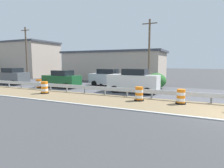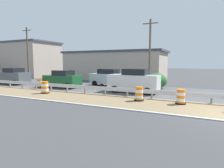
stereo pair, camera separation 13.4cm
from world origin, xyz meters
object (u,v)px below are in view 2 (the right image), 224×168
at_px(traffic_barrel_mid, 45,88).
at_px(traffic_barrel_close, 139,95).
at_px(traffic_barrel_far, 40,84).
at_px(car_distant_b, 134,81).
at_px(traffic_barrel_nearest, 181,97).
at_px(car_mid_far_lane, 110,78).
at_px(utility_pole_mid, 28,53).
at_px(car_trailing_far_lane, 62,79).
at_px(car_lead_far_lane, 13,76).
at_px(utility_pole_near, 150,51).

bearing_deg(traffic_barrel_mid, traffic_barrel_close, -86.96).
bearing_deg(traffic_barrel_close, traffic_barrel_far, 80.22).
relative_size(traffic_barrel_mid, car_distant_b, 0.23).
height_order(traffic_barrel_nearest, traffic_barrel_mid, traffic_barrel_mid).
distance_m(traffic_barrel_close, car_mid_far_lane, 8.84).
bearing_deg(utility_pole_mid, traffic_barrel_close, -112.56).
height_order(car_trailing_far_lane, car_distant_b, car_distant_b).
height_order(car_lead_far_lane, car_trailing_far_lane, car_lead_far_lane).
bearing_deg(traffic_barrel_far, traffic_barrel_mid, -127.27).
xyz_separation_m(traffic_barrel_far, car_distant_b, (1.39, -10.37, 0.67)).
xyz_separation_m(traffic_barrel_close, car_trailing_far_lane, (3.40, 9.89, 0.50)).
bearing_deg(car_distant_b, car_lead_far_lane, 1.28).
height_order(traffic_barrel_far, car_distant_b, car_distant_b).
xyz_separation_m(traffic_barrel_nearest, utility_pole_mid, (8.81, 24.41, 3.88)).
bearing_deg(utility_pole_mid, traffic_barrel_mid, -126.08).
bearing_deg(traffic_barrel_far, car_lead_far_lane, 78.21).
bearing_deg(utility_pole_mid, traffic_barrel_far, -125.66).
relative_size(traffic_barrel_nearest, car_lead_far_lane, 0.23).
xyz_separation_m(traffic_barrel_close, utility_pole_near, (9.68, 1.73, 3.63)).
distance_m(traffic_barrel_nearest, utility_pole_near, 11.19).
xyz_separation_m(traffic_barrel_mid, utility_pole_near, (10.14, -6.91, 3.60)).
height_order(traffic_barrel_mid, car_distant_b, car_distant_b).
distance_m(traffic_barrel_close, car_distant_b, 3.85).
distance_m(car_mid_far_lane, car_trailing_far_lane, 5.37).
height_order(traffic_barrel_nearest, traffic_barrel_close, traffic_barrel_close).
relative_size(traffic_barrel_close, utility_pole_near, 0.13).
bearing_deg(utility_pole_near, utility_pole_mid, 92.09).
relative_size(traffic_barrel_nearest, traffic_barrel_far, 1.04).
bearing_deg(traffic_barrel_far, utility_pole_mid, 54.34).
distance_m(car_mid_far_lane, car_distant_b, 5.26).
bearing_deg(traffic_barrel_close, traffic_barrel_nearest, -87.16).
height_order(utility_pole_near, utility_pole_mid, utility_pole_mid).
bearing_deg(traffic_barrel_mid, traffic_barrel_far, 52.73).
relative_size(traffic_barrel_nearest, car_trailing_far_lane, 0.23).
bearing_deg(car_mid_far_lane, car_trailing_far_lane, -139.32).
xyz_separation_m(car_mid_far_lane, utility_pole_mid, (2.21, 15.87, 3.32)).
bearing_deg(car_trailing_far_lane, traffic_barrel_far, 35.08).
height_order(traffic_barrel_nearest, utility_pole_mid, utility_pole_mid).
xyz_separation_m(traffic_barrel_nearest, traffic_barrel_far, (1.92, 14.80, -0.02)).
distance_m(traffic_barrel_mid, car_mid_far_lane, 7.80).
bearing_deg(car_trailing_far_lane, car_lead_far_lane, 2.97).
distance_m(traffic_barrel_far, car_mid_far_lane, 7.84).
relative_size(car_mid_far_lane, utility_pole_near, 0.61).
height_order(traffic_barrel_nearest, car_lead_far_lane, car_lead_far_lane).
xyz_separation_m(car_mid_far_lane, car_distant_b, (-3.29, -4.11, 0.09)).
relative_size(traffic_barrel_mid, utility_pole_mid, 0.13).
relative_size(car_lead_far_lane, utility_pole_near, 0.56).
bearing_deg(car_distant_b, traffic_barrel_far, 8.31).
distance_m(traffic_barrel_nearest, utility_pole_mid, 26.25).
relative_size(car_trailing_far_lane, utility_pole_near, 0.55).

